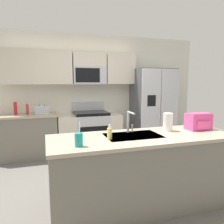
{
  "coord_description": "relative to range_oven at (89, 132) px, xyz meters",
  "views": [
    {
      "loc": [
        -1.05,
        -2.84,
        1.56
      ],
      "look_at": [
        0.02,
        0.6,
        1.05
      ],
      "focal_mm": 34.88,
      "sensor_mm": 36.0,
      "label": 1
    }
  ],
  "objects": [
    {
      "name": "range_oven",
      "position": [
        0.0,
        0.0,
        0.0
      ],
      "size": [
        1.36,
        0.61,
        1.1
      ],
      "color": "#B7BABF",
      "rests_on": "ground"
    },
    {
      "name": "back_counter",
      "position": [
        -1.31,
        -0.0,
        0.01
      ],
      "size": [
        1.25,
        0.63,
        0.9
      ],
      "color": "slate",
      "rests_on": "ground"
    },
    {
      "name": "bottle_red",
      "position": [
        -1.49,
        0.05,
        0.58
      ],
      "size": [
        0.06,
        0.06,
        0.25
      ],
      "primitive_type": "cylinder",
      "color": "red",
      "rests_on": "back_counter"
    },
    {
      "name": "toaster",
      "position": [
        -0.98,
        -0.05,
        0.55
      ],
      "size": [
        0.28,
        0.16,
        0.18
      ],
      "color": "#B7BABF",
      "rests_on": "back_counter"
    },
    {
      "name": "paper_towel_roll",
      "position": [
        0.64,
        -2.15,
        0.58
      ],
      "size": [
        0.12,
        0.12,
        0.24
      ],
      "primitive_type": "cylinder",
      "color": "white",
      "rests_on": "island_counter"
    },
    {
      "name": "backpack",
      "position": [
        1.08,
        -2.2,
        0.57
      ],
      "size": [
        0.32,
        0.22,
        0.23
      ],
      "color": "#EA4C93",
      "rests_on": "island_counter"
    },
    {
      "name": "drink_cup_teal",
      "position": [
        -0.61,
        -2.5,
        0.53
      ],
      "size": [
        0.08,
        0.08,
        0.26
      ],
      "color": "teal",
      "rests_on": "island_counter"
    },
    {
      "name": "pepper_mill",
      "position": [
        -1.26,
        -0.0,
        0.56
      ],
      "size": [
        0.05,
        0.05,
        0.21
      ],
      "primitive_type": "cylinder",
      "color": "#B2332D",
      "rests_on": "back_counter"
    },
    {
      "name": "refrigerator",
      "position": [
        1.51,
        -0.07,
        0.48
      ],
      "size": [
        0.9,
        0.76,
        1.85
      ],
      "color": "#4C4F54",
      "rests_on": "ground"
    },
    {
      "name": "island_counter",
      "position": [
        0.2,
        -2.28,
        0.01
      ],
      "size": [
        2.26,
        0.82,
        0.9
      ],
      "color": "slate",
      "rests_on": "ground"
    },
    {
      "name": "soap_dispenser",
      "position": [
        -0.23,
        -2.32,
        0.53
      ],
      "size": [
        0.06,
        0.06,
        0.17
      ],
      "color": "#D8CC66",
      "rests_on": "island_counter"
    },
    {
      "name": "sink_faucet",
      "position": [
        0.1,
        -2.09,
        0.62
      ],
      "size": [
        0.08,
        0.21,
        0.28
      ],
      "color": "#B7BABF",
      "rests_on": "island_counter"
    },
    {
      "name": "ground_plane",
      "position": [
        0.13,
        -1.8,
        -0.44
      ],
      "size": [
        9.0,
        9.0,
        0.0
      ],
      "primitive_type": "plane",
      "color": "#66605B",
      "rests_on": "ground"
    },
    {
      "name": "kitchen_wall_unit",
      "position": [
        -0.02,
        0.28,
        1.03
      ],
      "size": [
        5.2,
        0.43,
        2.6
      ],
      "color": "silver",
      "rests_on": "ground"
    }
  ]
}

